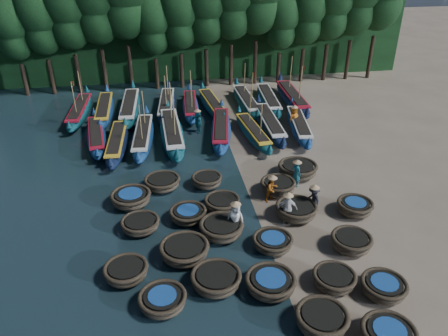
{
  "coord_description": "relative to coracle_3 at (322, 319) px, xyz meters",
  "views": [
    {
      "loc": [
        -4.68,
        -19.59,
        13.13
      ],
      "look_at": [
        -1.25,
        1.54,
        1.3
      ],
      "focal_mm": 35.0,
      "sensor_mm": 36.0,
      "label": 1
    }
  ],
  "objects": [
    {
      "name": "ground",
      "position": [
        -0.72,
        8.92,
        -0.43
      ],
      "size": [
        120.0,
        120.0,
        0.0
      ],
      "primitive_type": "plane",
      "color": "gray",
      "rests_on": "ground"
    },
    {
      "name": "foliage_wall",
      "position": [
        -0.72,
        32.42,
        4.57
      ],
      "size": [
        40.0,
        3.0,
        10.0
      ],
      "primitive_type": "cube",
      "color": "black",
      "rests_on": "ground"
    },
    {
      "name": "coracle_3",
      "position": [
        0.0,
        0.0,
        0.0
      ],
      "size": [
        2.29,
        2.29,
        0.75
      ],
      "rotation": [
        0.0,
        0.0,
        -0.27
      ],
      "color": "#4D4230",
      "rests_on": "ground"
    },
    {
      "name": "coracle_4",
      "position": [
        2.09,
        -1.05,
        -0.01
      ],
      "size": [
        2.32,
        2.32,
        0.72
      ],
      "rotation": [
        0.0,
        0.0,
        0.28
      ],
      "color": "#4D4230",
      "rests_on": "ground"
    },
    {
      "name": "coracle_5",
      "position": [
        -5.78,
        1.95,
        -0.05
      ],
      "size": [
        2.18,
        2.18,
        0.66
      ],
      "rotation": [
        0.0,
        0.0,
        -0.26
      ],
      "color": "#4D4230",
      "rests_on": "ground"
    },
    {
      "name": "coracle_6",
      "position": [
        -3.55,
        2.73,
        -0.02
      ],
      "size": [
        2.43,
        2.43,
        0.72
      ],
      "rotation": [
        0.0,
        0.0,
        -0.26
      ],
      "color": "#4D4230",
      "rests_on": "ground"
    },
    {
      "name": "coracle_7",
      "position": [
        -1.39,
        2.16,
        -0.02
      ],
      "size": [
        2.55,
        2.55,
        0.71
      ],
      "rotation": [
        0.0,
        0.0,
        0.37
      ],
      "color": "#4D4230",
      "rests_on": "ground"
    },
    {
      "name": "coracle_8",
      "position": [
        1.28,
        1.99,
        -0.05
      ],
      "size": [
        1.84,
        1.84,
        0.67
      ],
      "rotation": [
        0.0,
        0.0,
        0.0
      ],
      "color": "#4D4230",
      "rests_on": "ground"
    },
    {
      "name": "coracle_9",
      "position": [
        3.08,
        1.23,
        -0.05
      ],
      "size": [
        1.9,
        1.9,
        0.66
      ],
      "rotation": [
        0.0,
        0.0,
        0.02
      ],
      "color": "#4D4230",
      "rests_on": "ground"
    },
    {
      "name": "coracle_10",
      "position": [
        -7.24,
        3.82,
        -0.04
      ],
      "size": [
        2.18,
        2.18,
        0.69
      ],
      "rotation": [
        0.0,
        0.0,
        0.27
      ],
      "color": "#4D4230",
      "rests_on": "ground"
    },
    {
      "name": "coracle_11",
      "position": [
        -4.7,
        4.73,
        0.01
      ],
      "size": [
        2.27,
        2.27,
        0.78
      ],
      "rotation": [
        0.0,
        0.0,
        0.04
      ],
      "color": "#4D4230",
      "rests_on": "ground"
    },
    {
      "name": "coracle_12",
      "position": [
        -2.8,
        6.07,
        0.02
      ],
      "size": [
        2.44,
        2.44,
        0.79
      ],
      "rotation": [
        0.0,
        0.0,
        0.25
      ],
      "color": "#4D4230",
      "rests_on": "ground"
    },
    {
      "name": "coracle_13",
      "position": [
        -0.61,
        4.78,
        -0.07
      ],
      "size": [
        1.97,
        1.97,
        0.63
      ],
      "rotation": [
        0.0,
        0.0,
        0.13
      ],
      "color": "#4D4230",
      "rests_on": "ground"
    },
    {
      "name": "coracle_14",
      "position": [
        2.95,
        4.12,
        0.0
      ],
      "size": [
        2.33,
        2.33,
        0.75
      ],
      "rotation": [
        0.0,
        0.0,
        -0.42
      ],
      "color": "#4D4230",
      "rests_on": "ground"
    },
    {
      "name": "coracle_15",
      "position": [
        -6.67,
        7.16,
        -0.07
      ],
      "size": [
        2.26,
        2.26,
        0.63
      ],
      "rotation": [
        0.0,
        0.0,
        0.32
      ],
      "color": "#4D4230",
      "rests_on": "ground"
    },
    {
      "name": "coracle_16",
      "position": [
        -4.28,
        7.61,
        -0.04
      ],
      "size": [
        1.91,
        1.91,
        0.67
      ],
      "rotation": [
        0.0,
        0.0,
        0.03
      ],
      "color": "#4D4230",
      "rests_on": "ground"
    },
    {
      "name": "coracle_17",
      "position": [
        -2.41,
        8.33,
        -0.03
      ],
      "size": [
        2.21,
        2.21,
        0.69
      ],
      "rotation": [
        0.0,
        0.0,
        -0.3
      ],
      "color": "#4D4230",
      "rests_on": "ground"
    },
    {
      "name": "coracle_18",
      "position": [
        1.23,
        7.02,
        -0.01
      ],
      "size": [
        2.41,
        2.41,
        0.74
      ],
      "rotation": [
        0.0,
        0.0,
        -0.21
      ],
      "color": "#4D4230",
      "rests_on": "ground"
    },
    {
      "name": "coracle_19",
      "position": [
        4.33,
        6.83,
        -0.0
      ],
      "size": [
        2.27,
        2.27,
        0.73
      ],
      "rotation": [
        0.0,
        0.0,
        0.39
      ],
      "color": "#4D4230",
      "rests_on": "ground"
    },
    {
      "name": "coracle_20",
      "position": [
        -7.17,
        9.55,
        -0.0
      ],
      "size": [
        2.18,
        2.18,
        0.74
      ],
      "rotation": [
        0.0,
        0.0,
        -0.02
      ],
      "color": "#4D4230",
      "rests_on": "ground"
    },
    {
      "name": "coracle_21",
      "position": [
        -5.45,
        10.96,
        -0.03
      ],
      "size": [
        2.38,
        2.38,
        0.7
      ],
      "rotation": [
        0.0,
        0.0,
        -0.28
      ],
      "color": "#4D4230",
      "rests_on": "ground"
    },
    {
      "name": "coracle_22",
      "position": [
        -2.91,
        10.77,
        -0.02
      ],
      "size": [
        1.82,
        1.82,
        0.71
      ],
      "rotation": [
        0.0,
        0.0,
        -0.12
      ],
      "color": "#4D4230",
      "rests_on": "ground"
    },
    {
      "name": "coracle_23",
      "position": [
        0.93,
        9.46,
        0.0
      ],
      "size": [
        2.02,
        2.02,
        0.75
      ],
      "rotation": [
        0.0,
        0.0,
        -0.1
      ],
      "color": "#4D4230",
      "rests_on": "ground"
    },
    {
      "name": "coracle_24",
      "position": [
        2.61,
        11.11,
        0.02
      ],
      "size": [
        2.71,
        2.71,
        0.79
      ],
      "rotation": [
        0.0,
        0.0,
        -0.26
      ],
      "color": "#4D4230",
      "rests_on": "ground"
    },
    {
      "name": "long_boat_1",
      "position": [
        -9.72,
        17.83,
        0.06
      ],
      "size": [
        2.16,
        7.32,
        1.3
      ],
      "rotation": [
        0.0,
        0.0,
        0.12
      ],
      "color": "navy",
      "rests_on": "ground"
    },
    {
      "name": "long_boat_2",
      "position": [
        -8.25,
        16.51,
        0.08
      ],
      "size": [
        1.67,
        7.56,
        1.33
      ],
      "rotation": [
        0.0,
        0.0,
        -0.05
      ],
      "color": "#0E1834",
      "rests_on": "ground"
    },
    {
      "name": "long_boat_3",
      "position": [
        -6.53,
        17.17,
        0.11
      ],
      "size": [
        1.96,
        7.98,
        3.4
      ],
      "rotation": [
        0.0,
        0.0,
        -0.07
      ],
      "color": "navy",
      "rests_on": "ground"
    },
    {
      "name": "long_boat_4",
      "position": [
        -4.52,
        17.33,
        0.18
      ],
      "size": [
        1.77,
        9.0,
        3.82
      ],
      "rotation": [
        0.0,
        0.0,
        0.02
      ],
      "color": "#0D4B4E",
      "rests_on": "ground"
    },
    {
      "name": "long_boat_5",
      "position": [
        -1.05,
        17.47,
        0.12
      ],
      "size": [
        2.72,
        8.06,
        1.44
      ],
      "rotation": [
        0.0,
        0.0,
        -0.17
      ],
      "color": "navy",
      "rests_on": "ground"
    },
    {
      "name": "long_boat_6",
      "position": [
        1.12,
        16.74,
        0.06
      ],
      "size": [
        1.96,
        7.24,
        3.09
      ],
      "rotation": [
        0.0,
        0.0,
        0.1
      ],
      "color": "#0D4B4E",
      "rests_on": "ground"
    },
    {
      "name": "long_boat_7",
      "position": [
        2.58,
        17.86,
        0.13
      ],
      "size": [
        1.64,
        8.32,
        1.47
      ],
      "rotation": [
        0.0,
        0.0,
        -0.02
      ],
      "color": "#0E1834",
      "rests_on": "ground"
    },
    {
      "name": "long_boat_8",
      "position": [
        4.66,
        17.28,
        0.09
      ],
      "size": [
        2.46,
        7.71,
        1.37
      ],
      "rotation": [
        0.0,
        0.0,
        -0.15
      ],
      "color": "navy",
      "rests_on": "ground"
    },
    {
      "name": "long_boat_9",
      "position": [
        -11.43,
        22.7,
        0.11
      ],
      "size": [
        1.8,
        8.02,
        3.41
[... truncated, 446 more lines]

